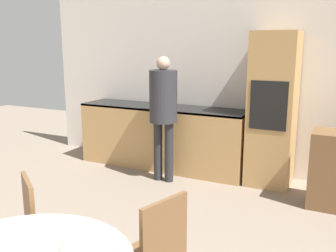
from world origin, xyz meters
The scene contains 5 objects.
wall_back centered at (0.00, 5.20, 1.30)m, with size 6.37×0.05×2.60m.
kitchen_counter centered at (-1.07, 4.86, 0.47)m, with size 2.53×0.60×0.92m.
oven_unit centered at (0.51, 4.86, 0.99)m, with size 0.56×0.59×1.98m.
chair_far_left centered at (-0.60, 1.69, 0.51)m, with size 0.56×0.56×0.91m.
person_standing centered at (-0.79, 4.33, 1.03)m, with size 0.36×0.36×1.67m.
Camera 1 is at (1.39, 0.02, 1.81)m, focal length 40.00 mm.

